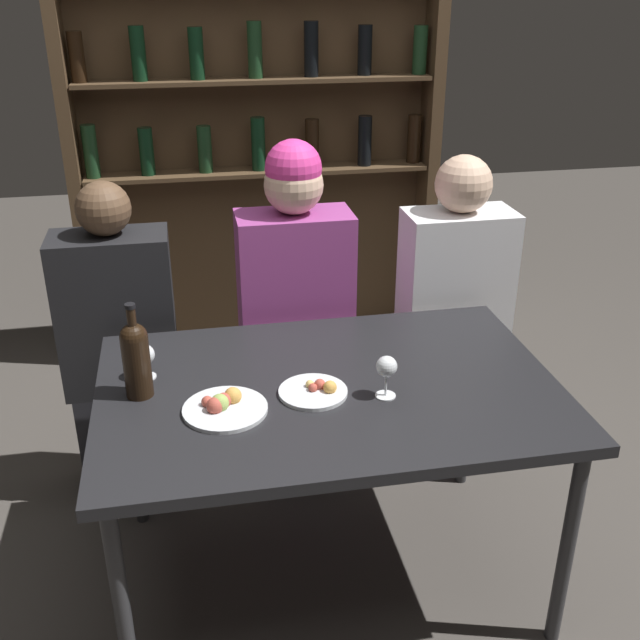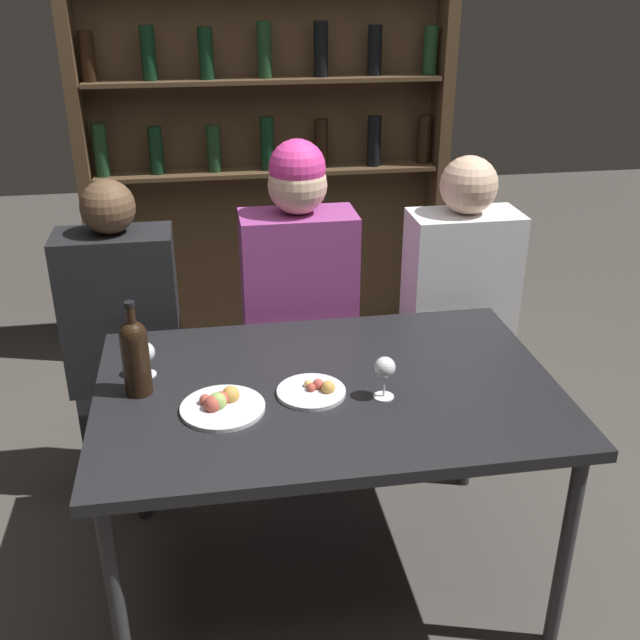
% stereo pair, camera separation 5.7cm
% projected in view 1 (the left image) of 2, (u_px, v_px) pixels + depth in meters
% --- Properties ---
extents(ground_plane, '(10.00, 10.00, 0.00)m').
position_uv_depth(ground_plane, '(328.00, 572.00, 2.54)').
color(ground_plane, '#47423D').
extents(dining_table, '(1.36, 0.91, 0.73)m').
position_uv_depth(dining_table, '(328.00, 401.00, 2.25)').
color(dining_table, black).
rests_on(dining_table, ground_plane).
extents(wine_rack_wall, '(1.80, 0.21, 2.08)m').
position_uv_depth(wine_rack_wall, '(257.00, 139.00, 3.65)').
color(wine_rack_wall, '#4C3823').
rests_on(wine_rack_wall, ground_plane).
extents(wine_bottle, '(0.08, 0.08, 0.29)m').
position_uv_depth(wine_bottle, '(136.00, 356.00, 2.12)').
color(wine_bottle, black).
rests_on(wine_bottle, dining_table).
extents(wine_glass_0, '(0.06, 0.06, 0.13)m').
position_uv_depth(wine_glass_0, '(387.00, 368.00, 2.13)').
color(wine_glass_0, silver).
rests_on(wine_glass_0, dining_table).
extents(wine_glass_1, '(0.06, 0.06, 0.11)m').
position_uv_depth(wine_glass_1, '(144.00, 356.00, 2.23)').
color(wine_glass_1, silver).
rests_on(wine_glass_1, dining_table).
extents(food_plate_0, '(0.20, 0.20, 0.04)m').
position_uv_depth(food_plate_0, '(315.00, 391.00, 2.18)').
color(food_plate_0, silver).
rests_on(food_plate_0, dining_table).
extents(food_plate_1, '(0.24, 0.24, 0.05)m').
position_uv_depth(food_plate_1, '(224.00, 406.00, 2.09)').
color(food_plate_1, silver).
rests_on(food_plate_1, dining_table).
extents(seated_person_left, '(0.41, 0.22, 1.22)m').
position_uv_depth(seated_person_left, '(122.00, 355.00, 2.74)').
color(seated_person_left, '#26262B').
rests_on(seated_person_left, ground_plane).
extents(seated_person_center, '(0.41, 0.22, 1.33)m').
position_uv_depth(seated_person_center, '(297.00, 322.00, 2.82)').
color(seated_person_center, '#26262B').
rests_on(seated_person_center, ground_plane).
extents(seated_person_right, '(0.41, 0.22, 1.25)m').
position_uv_depth(seated_person_right, '(452.00, 322.00, 2.95)').
color(seated_person_right, '#26262B').
rests_on(seated_person_right, ground_plane).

